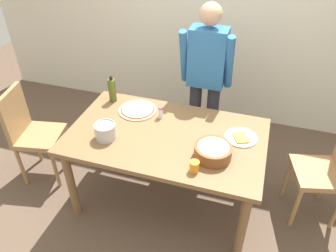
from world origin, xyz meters
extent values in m
plane|color=brown|center=(0.00, 0.00, 0.00)|extent=(8.00, 8.00, 0.00)
cube|color=silver|center=(0.00, 1.60, 1.30)|extent=(5.60, 0.10, 2.60)
cube|color=brown|center=(0.00, 0.00, 0.74)|extent=(1.60, 0.96, 0.04)
cylinder|color=brown|center=(-0.72, -0.40, 0.36)|extent=(0.07, 0.07, 0.72)
cylinder|color=brown|center=(0.72, -0.40, 0.36)|extent=(0.07, 0.07, 0.72)
cylinder|color=brown|center=(-0.72, 0.40, 0.36)|extent=(0.07, 0.07, 0.72)
cylinder|color=brown|center=(0.72, 0.40, 0.36)|extent=(0.07, 0.07, 0.72)
cylinder|color=#2D2D38|center=(0.07, 0.76, 0.42)|extent=(0.12, 0.12, 0.85)
cylinder|color=#2D2D38|center=(0.25, 0.76, 0.42)|extent=(0.12, 0.12, 0.85)
cube|color=#2D6BAD|center=(0.16, 0.76, 1.12)|extent=(0.34, 0.20, 0.55)
cylinder|color=#2D6BAD|center=(-0.05, 0.71, 1.12)|extent=(0.07, 0.21, 0.55)
cylinder|color=#2D6BAD|center=(0.37, 0.71, 1.12)|extent=(0.07, 0.21, 0.55)
sphere|color=tan|center=(0.16, 0.76, 1.52)|extent=(0.20, 0.20, 0.20)
cube|color=#A37A4C|center=(-1.25, -0.04, 0.47)|extent=(0.47, 0.47, 0.05)
cube|color=#A37A4C|center=(-1.43, -0.08, 0.72)|extent=(0.11, 0.38, 0.45)
cylinder|color=#A37A4C|center=(-1.05, -0.18, 0.23)|extent=(0.04, 0.04, 0.45)
cylinder|color=#A37A4C|center=(-1.12, 0.16, 0.23)|extent=(0.04, 0.04, 0.45)
cylinder|color=#A37A4C|center=(-1.38, -0.24, 0.23)|extent=(0.04, 0.04, 0.45)
cylinder|color=#A37A4C|center=(-1.45, 0.09, 0.23)|extent=(0.04, 0.04, 0.45)
cube|color=#A37A4C|center=(1.25, 0.23, 0.47)|extent=(0.48, 0.48, 0.05)
cylinder|color=#A37A4C|center=(1.04, 0.36, 0.23)|extent=(0.04, 0.04, 0.45)
cylinder|color=#A37A4C|center=(1.13, 0.03, 0.23)|extent=(0.04, 0.04, 0.45)
cylinder|color=#A37A4C|center=(1.37, 0.44, 0.23)|extent=(0.04, 0.04, 0.45)
cylinder|color=beige|center=(-0.35, 0.25, 0.77)|extent=(0.34, 0.34, 0.01)
cylinder|color=#B22D1E|center=(-0.35, 0.25, 0.77)|extent=(0.30, 0.30, 0.00)
cylinder|color=beige|center=(-0.35, 0.25, 0.78)|extent=(0.28, 0.28, 0.00)
cylinder|color=white|center=(0.59, 0.14, 0.77)|extent=(0.26, 0.26, 0.01)
cube|color=#CC8438|center=(0.59, 0.12, 0.78)|extent=(0.15, 0.17, 0.01)
cylinder|color=brown|center=(0.41, -0.15, 0.81)|extent=(0.28, 0.28, 0.10)
ellipsoid|color=beige|center=(0.41, -0.15, 0.85)|extent=(0.25, 0.25, 0.05)
cylinder|color=#47561E|center=(-0.63, 0.35, 0.87)|extent=(0.07, 0.07, 0.22)
cylinder|color=black|center=(-0.63, 0.35, 1.00)|extent=(0.03, 0.03, 0.04)
cylinder|color=#B7B7BC|center=(-0.45, -0.18, 0.82)|extent=(0.17, 0.17, 0.12)
torus|color=#A5A5AD|center=(-0.45, -0.18, 0.88)|extent=(0.17, 0.17, 0.01)
cylinder|color=orange|center=(0.32, -0.34, 0.80)|extent=(0.07, 0.07, 0.08)
cylinder|color=white|center=(-0.12, 0.22, 0.81)|extent=(0.04, 0.04, 0.09)
cylinder|color=#D84C66|center=(-0.12, 0.22, 0.86)|extent=(0.04, 0.04, 0.02)
camera|label=1|loc=(0.65, -1.99, 2.40)|focal=34.90mm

